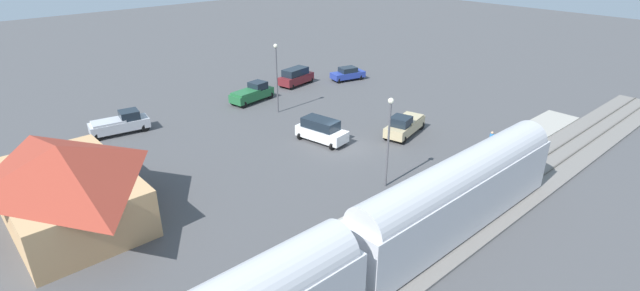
# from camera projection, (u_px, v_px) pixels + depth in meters

# --- Properties ---
(ground_plane) EXTENTS (200.00, 200.00, 0.00)m
(ground_plane) POSITION_uv_depth(u_px,v_px,m) (345.00, 147.00, 42.39)
(ground_plane) COLOR #4C4C4F
(railway_track) EXTENTS (4.80, 70.00, 0.30)m
(railway_track) POSITION_uv_depth(u_px,v_px,m) (484.00, 207.00, 32.87)
(railway_track) COLOR slate
(railway_track) RESTS_ON ground
(platform) EXTENTS (3.20, 46.00, 0.30)m
(platform) POSITION_uv_depth(u_px,v_px,m) (436.00, 186.00, 35.55)
(platform) COLOR #A8A399
(platform) RESTS_ON ground
(station_building) EXTENTS (12.75, 8.12, 5.47)m
(station_building) POSITION_uv_depth(u_px,v_px,m) (65.00, 182.00, 30.54)
(station_building) COLOR tan
(station_building) RESTS_ON ground
(pedestrian_on_platform) EXTENTS (0.36, 0.36, 1.71)m
(pedestrian_on_platform) POSITION_uv_depth(u_px,v_px,m) (443.00, 175.00, 34.73)
(pedestrian_on_platform) COLOR #23284C
(pedestrian_on_platform) RESTS_ON platform
(pedestrian_waiting_far) EXTENTS (0.36, 0.36, 1.71)m
(pedestrian_waiting_far) POSITION_uv_depth(u_px,v_px,m) (491.00, 139.00, 40.87)
(pedestrian_waiting_far) COLOR brown
(pedestrian_waiting_far) RESTS_ON platform
(sedan_blue) EXTENTS (2.84, 4.80, 1.74)m
(sedan_blue) POSITION_uv_depth(u_px,v_px,m) (348.00, 74.00, 61.72)
(sedan_blue) COLOR #283D9E
(sedan_blue) RESTS_ON ground
(pickup_green) EXTENTS (2.87, 5.66, 2.14)m
(pickup_green) POSITION_uv_depth(u_px,v_px,m) (252.00, 93.00, 53.65)
(pickup_green) COLOR #236638
(pickup_green) RESTS_ON ground
(suv_white) EXTENTS (5.16, 3.02, 2.22)m
(suv_white) POSITION_uv_depth(u_px,v_px,m) (321.00, 130.00, 43.11)
(suv_white) COLOR white
(suv_white) RESTS_ON ground
(pickup_tan) EXTENTS (3.23, 5.72, 2.14)m
(pickup_tan) POSITION_uv_depth(u_px,v_px,m) (404.00, 125.00, 44.60)
(pickup_tan) COLOR #C6B284
(pickup_tan) RESTS_ON ground
(suv_maroon) EXTENTS (2.79, 5.17, 2.22)m
(suv_maroon) POSITION_uv_depth(u_px,v_px,m) (296.00, 76.00, 59.52)
(suv_maroon) COLOR maroon
(suv_maroon) RESTS_ON ground
(pickup_silver) EXTENTS (2.76, 5.64, 2.14)m
(pickup_silver) POSITION_uv_depth(u_px,v_px,m) (120.00, 123.00, 45.02)
(pickup_silver) COLOR silver
(pickup_silver) RESTS_ON ground
(light_pole_near_platform) EXTENTS (0.44, 0.44, 7.13)m
(light_pole_near_platform) POSITION_uv_depth(u_px,v_px,m) (389.00, 132.00, 34.00)
(light_pole_near_platform) COLOR #515156
(light_pole_near_platform) RESTS_ON ground
(light_pole_lot_center) EXTENTS (0.44, 0.44, 7.48)m
(light_pole_lot_center) POSITION_uv_depth(u_px,v_px,m) (277.00, 70.00, 48.84)
(light_pole_lot_center) COLOR #515156
(light_pole_lot_center) RESTS_ON ground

